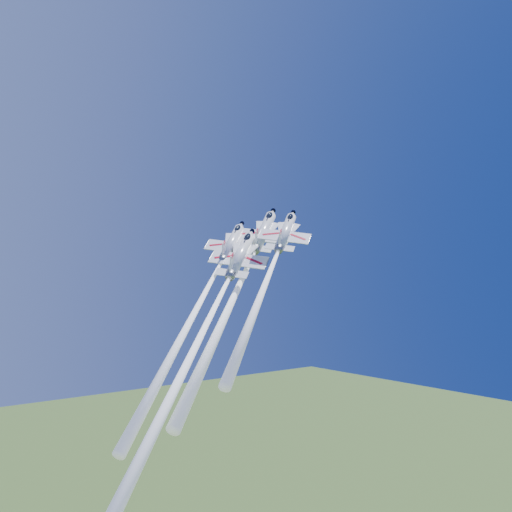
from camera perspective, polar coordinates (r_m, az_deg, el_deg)
jet_lead at (r=96.64m, az=-1.69°, el=-2.93°), size 35.72×30.11×40.49m
jet_left at (r=90.89m, az=-5.61°, el=-4.61°), size 33.27×28.21×38.31m
jet_right at (r=90.43m, az=1.29°, el=-1.91°), size 28.43×23.85×31.80m
jet_slot at (r=82.73m, az=-5.81°, el=-8.47°), size 40.38×34.38×47.03m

